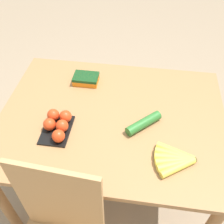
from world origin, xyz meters
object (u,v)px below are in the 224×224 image
banana_bunch (176,160)px  tomato_pack (58,124)px  carrot_bag (86,78)px  cucumber_near (144,123)px

banana_bunch → tomato_pack: size_ratio=0.95×
tomato_pack → carrot_bag: 0.41m
tomato_pack → carrot_bag: size_ratio=1.38×
banana_bunch → carrot_bag: (0.55, -0.53, 0.01)m
banana_bunch → cucumber_near: (0.16, -0.20, 0.01)m
banana_bunch → cucumber_near: 0.26m
tomato_pack → cucumber_near: bearing=-169.5°
tomato_pack → cucumber_near: size_ratio=1.13×
banana_bunch → tomato_pack: (0.61, -0.12, 0.02)m
tomato_pack → carrot_bag: (-0.06, -0.41, -0.01)m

